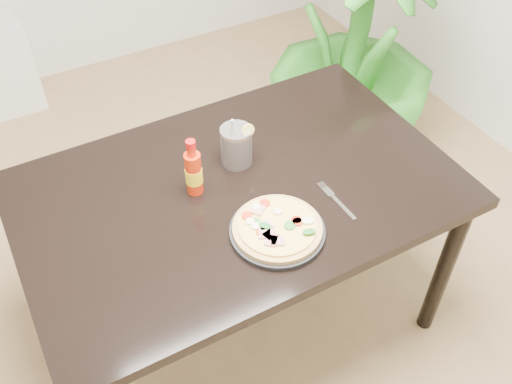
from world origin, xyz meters
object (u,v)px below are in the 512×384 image
dining_table (239,204)px  fork (335,199)px  hot_sauce_bottle (194,172)px  houseplant (355,48)px  plate (277,231)px  pizza (277,227)px  cola_cup (236,147)px

dining_table → fork: (0.24, -0.20, 0.09)m
hot_sauce_bottle → houseplant: (1.03, 0.55, -0.15)m
plate → houseplant: size_ratio=0.21×
fork → dining_table: bearing=138.1°
plate → pizza: pizza is taller
fork → plate: bearing=-174.3°
pizza → hot_sauce_bottle: 0.32m
fork → houseplant: 1.04m
plate → fork: bearing=7.6°
plate → hot_sauce_bottle: hot_sauce_bottle is taller
cola_cup → houseplant: bearing=29.8°
dining_table → fork: bearing=-39.9°
fork → houseplant: (0.66, 0.80, -0.07)m
pizza → houseplant: 1.22m
cola_cup → houseplant: size_ratio=0.14×
hot_sauce_bottle → fork: bearing=-34.1°
hot_sauce_bottle → cola_cup: bearing=18.9°
dining_table → plate: 0.25m
plate → houseplant: houseplant is taller
cola_cup → hot_sauce_bottle: bearing=-161.1°
cola_cup → houseplant: 0.99m
pizza → fork: bearing=7.4°
plate → houseplant: bearing=42.9°
cola_cup → fork: bearing=-59.0°
pizza → houseplant: (0.90, 0.83, -0.09)m
dining_table → cola_cup: (0.05, 0.11, 0.15)m
dining_table → plate: size_ratio=4.89×
pizza → cola_cup: bearing=82.7°
fork → cola_cup: bearing=119.1°
pizza → dining_table: bearing=92.2°
plate → cola_cup: bearing=82.9°
cola_cup → plate: bearing=-97.1°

